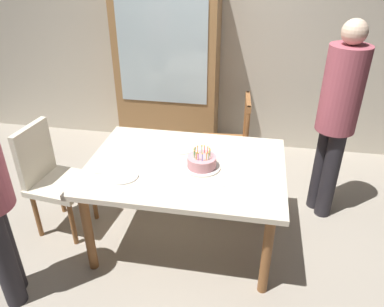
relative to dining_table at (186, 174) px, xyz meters
name	(u,v)px	position (x,y,z in m)	size (l,w,h in m)	color
ground	(186,237)	(0.00, 0.00, -0.65)	(6.40, 6.40, 0.00)	#9E9384
back_wall	(217,35)	(0.00, 1.85, 0.65)	(6.40, 0.10, 2.60)	beige
dining_table	(186,174)	(0.00, 0.00, 0.00)	(1.49, 1.08, 0.73)	beige
birthday_cake	(202,162)	(0.13, -0.02, 0.13)	(0.28, 0.28, 0.16)	silver
plate_near_celebrant	(123,176)	(-0.41, -0.24, 0.09)	(0.22, 0.22, 0.01)	white
plate_far_side	(182,148)	(-0.07, 0.24, 0.09)	(0.22, 0.22, 0.01)	white
fork_near_celebrant	(103,173)	(-0.57, -0.23, 0.09)	(0.18, 0.02, 0.01)	silver
fork_far_side	(164,145)	(-0.23, 0.26, 0.09)	(0.18, 0.02, 0.01)	silver
fork_near_guest	(220,185)	(0.29, -0.23, 0.09)	(0.18, 0.02, 0.01)	silver
chair_spindle_back	(227,145)	(0.25, 0.86, -0.19)	(0.47, 0.47, 0.95)	brown
chair_upholstered	(50,174)	(-1.13, -0.03, -0.12)	(0.49, 0.49, 0.95)	beige
person_guest	(338,113)	(1.15, 0.60, 0.34)	(0.32, 0.32, 1.72)	#262328
china_cabinet	(168,71)	(-0.50, 1.56, 0.30)	(1.10, 0.45, 1.90)	#9E7042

